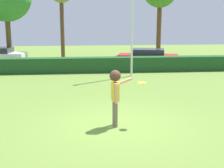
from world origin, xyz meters
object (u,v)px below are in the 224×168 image
object	(u,v)px
frisbee	(142,83)
parked_car_red	(148,57)
person	(115,90)
lamppost	(132,9)

from	to	relation	value
frisbee	parked_car_red	bearing A→B (deg)	76.98
person	frisbee	distance (m)	0.87
parked_car_red	person	bearing A→B (deg)	-106.66
person	lamppost	bearing A→B (deg)	77.58
person	frisbee	xyz separation A→B (m)	(0.84, 0.05, 0.21)
person	parked_car_red	world-z (taller)	person
lamppost	parked_car_red	world-z (taller)	lamppost
person	frisbee	world-z (taller)	person
frisbee	parked_car_red	xyz separation A→B (m)	(2.81, 12.16, -0.68)
person	frisbee	bearing A→B (deg)	3.08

